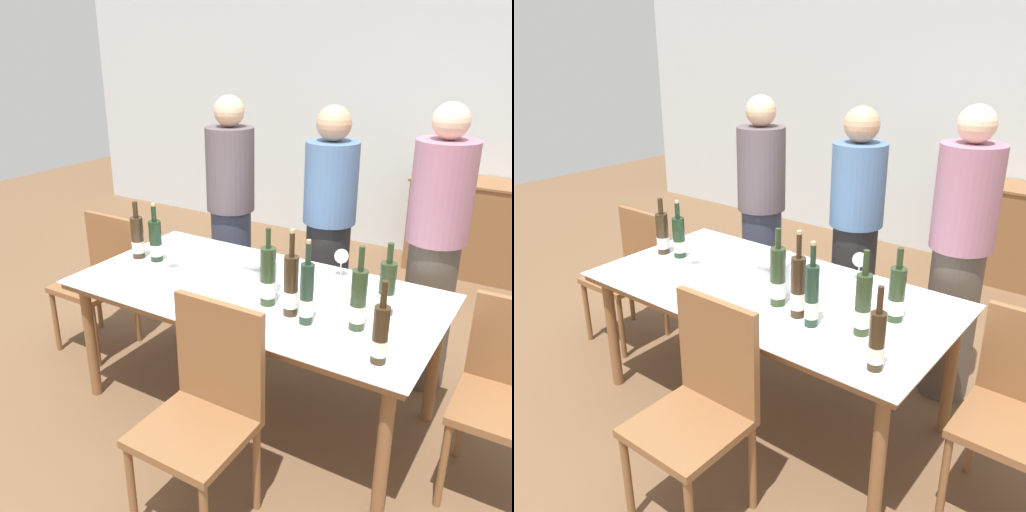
% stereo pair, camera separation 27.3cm
% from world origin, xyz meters
% --- Properties ---
extents(ground_plane, '(12.00, 12.00, 0.00)m').
position_xyz_m(ground_plane, '(0.00, 0.00, 0.00)').
color(ground_plane, brown).
extents(back_wall, '(8.00, 0.10, 2.80)m').
position_xyz_m(back_wall, '(0.00, 2.90, 1.40)').
color(back_wall, silver).
rests_on(back_wall, ground_plane).
extents(sideboard_cabinet, '(1.14, 0.46, 0.83)m').
position_xyz_m(sideboard_cabinet, '(0.63, 2.61, 0.41)').
color(sideboard_cabinet, brown).
rests_on(sideboard_cabinet, ground_plane).
extents(dining_table, '(1.90, 0.97, 0.73)m').
position_xyz_m(dining_table, '(0.00, 0.00, 0.67)').
color(dining_table, brown).
rests_on(dining_table, ground_plane).
extents(ice_bucket, '(0.19, 0.19, 0.18)m').
position_xyz_m(ice_bucket, '(0.04, -0.02, 0.82)').
color(ice_bucket, silver).
rests_on(ice_bucket, dining_table).
extents(wine_bottle_0, '(0.06, 0.06, 0.40)m').
position_xyz_m(wine_bottle_0, '(0.39, -0.20, 0.87)').
color(wine_bottle_0, '#1E3323').
rests_on(wine_bottle_0, dining_table).
extents(wine_bottle_1, '(0.07, 0.07, 0.35)m').
position_xyz_m(wine_bottle_1, '(0.78, -0.33, 0.85)').
color(wine_bottle_1, '#332314').
rests_on(wine_bottle_1, dining_table).
extents(wine_bottle_2, '(0.08, 0.08, 0.35)m').
position_xyz_m(wine_bottle_2, '(0.66, 0.08, 0.85)').
color(wine_bottle_2, '#28381E').
rests_on(wine_bottle_2, dining_table).
extents(wine_bottle_3, '(0.07, 0.07, 0.35)m').
position_xyz_m(wine_bottle_3, '(-0.69, 0.02, 0.85)').
color(wine_bottle_3, black).
rests_on(wine_bottle_3, dining_table).
extents(wine_bottle_4, '(0.08, 0.08, 0.39)m').
position_xyz_m(wine_bottle_4, '(0.14, -0.12, 0.87)').
color(wine_bottle_4, '#28381E').
rests_on(wine_bottle_4, dining_table).
extents(wine_bottle_5, '(0.07, 0.07, 0.39)m').
position_xyz_m(wine_bottle_5, '(0.60, -0.12, 0.86)').
color(wine_bottle_5, '#28381E').
rests_on(wine_bottle_5, dining_table).
extents(wine_bottle_6, '(0.07, 0.07, 0.42)m').
position_xyz_m(wine_bottle_6, '(0.29, -0.16, 0.87)').
color(wine_bottle_6, '#332314').
rests_on(wine_bottle_6, dining_table).
extents(wine_bottle_7, '(0.07, 0.07, 0.34)m').
position_xyz_m(wine_bottle_7, '(-0.82, 0.01, 0.85)').
color(wine_bottle_7, '#332314').
rests_on(wine_bottle_7, dining_table).
extents(wine_glass_0, '(0.08, 0.08, 0.16)m').
position_xyz_m(wine_glass_0, '(0.31, 0.38, 0.84)').
color(wine_glass_0, white).
rests_on(wine_glass_0, dining_table).
extents(wine_glass_1, '(0.07, 0.07, 0.13)m').
position_xyz_m(wine_glass_1, '(-0.04, 0.21, 0.82)').
color(wine_glass_1, white).
rests_on(wine_glass_1, dining_table).
extents(wine_glass_2, '(0.07, 0.07, 0.15)m').
position_xyz_m(wine_glass_2, '(-0.55, -0.03, 0.84)').
color(wine_glass_2, white).
rests_on(wine_glass_2, dining_table).
extents(chair_right_end, '(0.42, 0.42, 0.89)m').
position_xyz_m(chair_right_end, '(1.24, 0.08, 0.53)').
color(chair_right_end, brown).
rests_on(chair_right_end, ground_plane).
extents(chair_near_front, '(0.42, 0.42, 0.96)m').
position_xyz_m(chair_near_front, '(0.20, -0.71, 0.55)').
color(chair_near_front, brown).
rests_on(chair_near_front, ground_plane).
extents(chair_left_end, '(0.42, 0.42, 0.87)m').
position_xyz_m(chair_left_end, '(-1.24, 0.08, 0.51)').
color(chair_left_end, brown).
rests_on(chair_left_end, ground_plane).
extents(person_host, '(0.33, 0.33, 1.60)m').
position_xyz_m(person_host, '(-0.71, 0.82, 0.80)').
color(person_host, '#383F56').
rests_on(person_host, ground_plane).
extents(person_guest_left, '(0.33, 0.33, 1.58)m').
position_xyz_m(person_guest_left, '(0.02, 0.84, 0.79)').
color(person_guest_left, '#262628').
rests_on(person_guest_left, ground_plane).
extents(person_guest_right, '(0.33, 0.33, 1.64)m').
position_xyz_m(person_guest_right, '(0.71, 0.74, 0.82)').
color(person_guest_right, '#51473D').
rests_on(person_guest_right, ground_plane).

